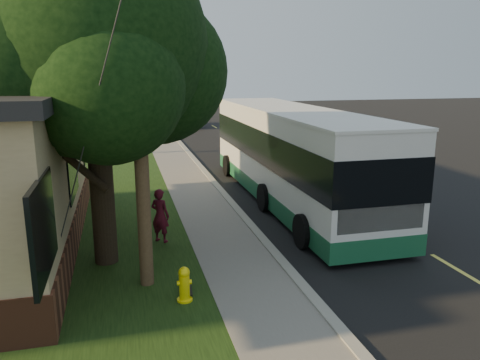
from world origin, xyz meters
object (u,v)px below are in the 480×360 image
(leafy_tree, at_px, (94,49))
(utility_pole, at_px, (137,74))
(bare_tree_near, at_px, (124,117))
(traffic_signal, at_px, (167,87))
(skateboard_main, at_px, (186,287))
(skateboarder, at_px, (160,215))
(fire_hydrant, at_px, (184,284))
(transit_bus, at_px, (291,152))
(bare_tree_far, at_px, (128,104))
(distant_car, at_px, (187,117))

(leafy_tree, bearing_deg, utility_pole, -62.40)
(bare_tree_near, distance_m, traffic_signal, 16.52)
(traffic_signal, height_order, skateboard_main, traffic_signal)
(skateboarder, bearing_deg, fire_hydrant, 131.04)
(fire_hydrant, relative_size, utility_pole, 0.08)
(fire_hydrant, bearing_deg, utility_pole, 125.38)
(utility_pole, relative_size, skateboard_main, 10.04)
(utility_pole, bearing_deg, traffic_signal, 83.42)
(transit_bus, distance_m, skateboard_main, 8.07)
(bare_tree_far, bearing_deg, utility_pole, -90.60)
(bare_tree_far, bearing_deg, skateboard_main, -89.03)
(fire_hydrant, relative_size, skateboard_main, 0.82)
(skateboard_main, bearing_deg, leafy_tree, 127.87)
(distant_car, bearing_deg, fire_hydrant, -93.72)
(traffic_signal, distance_m, transit_bus, 27.26)
(transit_bus, bearing_deg, utility_pole, -133.41)
(transit_bus, height_order, distant_car, transit_bus)
(distant_car, bearing_deg, bare_tree_near, -108.18)
(bare_tree_near, bearing_deg, traffic_signal, 75.96)
(bare_tree_near, distance_m, skateboard_main, 17.64)
(utility_pole, bearing_deg, transit_bus, 46.59)
(utility_pole, xyz_separation_m, distant_car, (5.11, 29.74, -3.81))
(utility_pole, bearing_deg, skateboard_main, -31.50)
(bare_tree_near, distance_m, transit_bus, 12.55)
(leafy_tree, bearing_deg, traffic_signal, 81.53)
(utility_pole, relative_size, transit_bus, 0.73)
(bare_tree_near, height_order, bare_tree_far, bare_tree_near)
(bare_tree_far, bearing_deg, fire_hydrant, -89.24)
(skateboard_main, bearing_deg, utility_pole, 148.50)
(leafy_tree, height_order, transit_bus, leafy_tree)
(fire_hydrant, distance_m, skateboard_main, 0.59)
(skateboard_main, bearing_deg, fire_hydrant, -101.31)
(skateboarder, height_order, skateboard_main, skateboarder)
(skateboarder, xyz_separation_m, skateboard_main, (0.27, -3.06, -0.69))
(leafy_tree, relative_size, skateboarder, 5.19)
(bare_tree_near, distance_m, bare_tree_far, 12.01)
(utility_pole, xyz_separation_m, bare_tree_near, (-0.19, 17.01, -2.48))
(skateboarder, bearing_deg, bare_tree_far, -51.20)
(traffic_signal, bearing_deg, transit_bus, -86.38)
(bare_tree_near, bearing_deg, utility_pole, -89.34)
(leafy_tree, distance_m, transit_bus, 8.35)
(bare_tree_near, xyz_separation_m, skateboarder, (0.73, -14.44, -1.33))
(utility_pole, distance_m, skateboard_main, 4.60)
(bare_tree_near, height_order, skateboarder, bare_tree_near)
(distant_car, bearing_deg, bare_tree_far, -166.84)
(bare_tree_far, bearing_deg, transit_bus, -77.31)
(bare_tree_near, bearing_deg, transit_bus, -62.88)
(leafy_tree, bearing_deg, transit_bus, 33.22)
(fire_hydrant, bearing_deg, transit_bus, 54.81)
(traffic_signal, distance_m, distant_car, 4.22)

